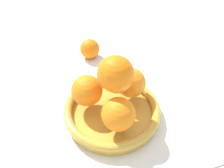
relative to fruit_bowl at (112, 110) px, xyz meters
The scene contains 5 objects.
ground_plane 0.02m from the fruit_bowl, ahead, with size 4.00×4.00×0.00m, color white.
fruit_bowl is the anchor object (origin of this frame).
orange_pile 0.08m from the fruit_bowl, 29.42° to the left, with size 0.18×0.18×0.14m.
stray_orange 0.28m from the fruit_bowl, 164.73° to the left, with size 0.07×0.07×0.07m, color orange.
napkin_folded 0.26m from the fruit_bowl, 43.44° to the left, with size 0.13×0.13×0.01m, color beige.
Camera 1 is at (0.32, -0.19, 0.44)m, focal length 35.00 mm.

